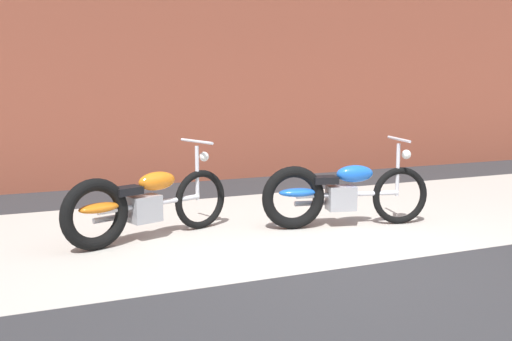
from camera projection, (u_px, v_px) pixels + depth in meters
name	position (u px, v px, depth m)	size (l,w,h in m)	color
ground_plane	(350.00, 267.00, 5.34)	(80.00, 80.00, 0.00)	#2D2D30
sidewalk_slab	(271.00, 224.00, 6.93)	(36.00, 3.50, 0.01)	#B2ADA3
brick_building_wall	(186.00, 2.00, 9.63)	(36.00, 0.50, 5.93)	brown
motorcycle_orange	(138.00, 204.00, 6.15)	(1.93, 0.87, 1.03)	black
motorcycle_blue	(335.00, 193.00, 6.75)	(1.98, 0.71, 1.03)	black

